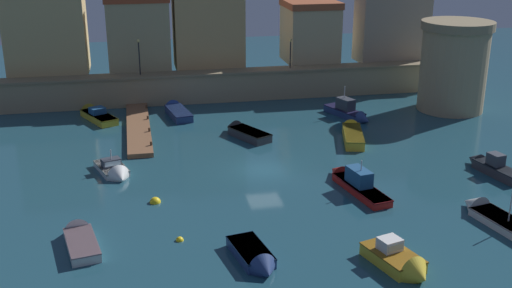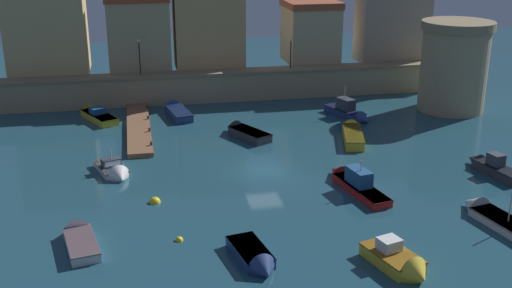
{
  "view_description": "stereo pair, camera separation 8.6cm",
  "coord_description": "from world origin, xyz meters",
  "px_view_note": "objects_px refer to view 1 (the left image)",
  "views": [
    {
      "loc": [
        -9.15,
        -42.38,
        17.41
      ],
      "look_at": [
        0.0,
        3.25,
        0.92
      ],
      "focal_mm": 44.1,
      "sensor_mm": 36.0,
      "label": 1
    },
    {
      "loc": [
        -9.07,
        -42.4,
        17.41
      ],
      "look_at": [
        0.0,
        3.25,
        0.92
      ],
      "focal_mm": 44.1,
      "sensor_mm": 36.0,
      "label": 2
    }
  ],
  "objects_px": {
    "moored_boat_7": "(176,111)",
    "moored_boat_10": "(491,166)",
    "moored_boat_8": "(94,114)",
    "mooring_buoy_0": "(155,202)",
    "quay_lamp_1": "(290,48)",
    "moored_boat_2": "(401,262)",
    "moored_boat_11": "(256,259)",
    "moored_boat_6": "(80,238)",
    "fortress_tower": "(454,66)",
    "moored_boat_1": "(354,181)",
    "moored_boat_0": "(115,171)",
    "mooring_buoy_1": "(180,240)",
    "moored_boat_5": "(352,133)",
    "quay_lamp_0": "(139,51)",
    "moored_boat_3": "(243,132)",
    "moored_boat_9": "(493,216)",
    "moored_boat_4": "(350,112)"
  },
  "relations": [
    {
      "from": "moored_boat_7",
      "to": "moored_boat_10",
      "type": "height_order",
      "value": "moored_boat_10"
    },
    {
      "from": "moored_boat_8",
      "to": "mooring_buoy_0",
      "type": "relative_size",
      "value": 8.7
    },
    {
      "from": "quay_lamp_1",
      "to": "moored_boat_10",
      "type": "height_order",
      "value": "quay_lamp_1"
    },
    {
      "from": "moored_boat_2",
      "to": "moored_boat_11",
      "type": "xyz_separation_m",
      "value": [
        -7.41,
        2.08,
        -0.11
      ]
    },
    {
      "from": "moored_boat_6",
      "to": "moored_boat_8",
      "type": "bearing_deg",
      "value": -10.99
    },
    {
      "from": "fortress_tower",
      "to": "moored_boat_1",
      "type": "relative_size",
      "value": 1.21
    },
    {
      "from": "moored_boat_0",
      "to": "moored_boat_6",
      "type": "relative_size",
      "value": 0.92
    },
    {
      "from": "fortress_tower",
      "to": "moored_boat_2",
      "type": "relative_size",
      "value": 1.86
    },
    {
      "from": "moored_boat_2",
      "to": "moored_boat_7",
      "type": "xyz_separation_m",
      "value": [
        -9.42,
        30.94,
        -0.07
      ]
    },
    {
      "from": "moored_boat_8",
      "to": "moored_boat_0",
      "type": "bearing_deg",
      "value": 162.07
    },
    {
      "from": "mooring_buoy_0",
      "to": "mooring_buoy_1",
      "type": "bearing_deg",
      "value": -78.4
    },
    {
      "from": "moored_boat_5",
      "to": "moored_boat_8",
      "type": "distance_m",
      "value": 24.07
    },
    {
      "from": "quay_lamp_0",
      "to": "moored_boat_3",
      "type": "distance_m",
      "value": 15.29
    },
    {
      "from": "moored_boat_7",
      "to": "moored_boat_9",
      "type": "xyz_separation_m",
      "value": [
        17.37,
        -26.57,
        -0.09
      ]
    },
    {
      "from": "mooring_buoy_0",
      "to": "moored_boat_7",
      "type": "bearing_deg",
      "value": 81.57
    },
    {
      "from": "moored_boat_7",
      "to": "moored_boat_11",
      "type": "distance_m",
      "value": 28.94
    },
    {
      "from": "moored_boat_0",
      "to": "mooring_buoy_1",
      "type": "distance_m",
      "value": 11.53
    },
    {
      "from": "mooring_buoy_1",
      "to": "quay_lamp_1",
      "type": "bearing_deg",
      "value": 64.59
    },
    {
      "from": "quay_lamp_0",
      "to": "moored_boat_10",
      "type": "xyz_separation_m",
      "value": [
        24.65,
        -23.59,
        -4.93
      ]
    },
    {
      "from": "moored_boat_8",
      "to": "moored_boat_9",
      "type": "bearing_deg",
      "value": -162.9
    },
    {
      "from": "quay_lamp_0",
      "to": "quay_lamp_1",
      "type": "bearing_deg",
      "value": 0.0
    },
    {
      "from": "moored_boat_2",
      "to": "moored_boat_6",
      "type": "distance_m",
      "value": 18.04
    },
    {
      "from": "fortress_tower",
      "to": "moored_boat_4",
      "type": "xyz_separation_m",
      "value": [
        -10.54,
        -0.7,
        -3.85
      ]
    },
    {
      "from": "quay_lamp_0",
      "to": "moored_boat_9",
      "type": "distance_m",
      "value": 37.32
    },
    {
      "from": "moored_boat_0",
      "to": "mooring_buoy_1",
      "type": "xyz_separation_m",
      "value": [
        3.77,
        -10.89,
        -0.29
      ]
    },
    {
      "from": "quay_lamp_1",
      "to": "moored_boat_9",
      "type": "bearing_deg",
      "value": -80.58
    },
    {
      "from": "quay_lamp_1",
      "to": "moored_boat_1",
      "type": "distance_m",
      "value": 24.78
    },
    {
      "from": "moored_boat_3",
      "to": "moored_boat_0",
      "type": "bearing_deg",
      "value": 94.72
    },
    {
      "from": "quay_lamp_1",
      "to": "moored_boat_10",
      "type": "xyz_separation_m",
      "value": [
        9.29,
        -23.59,
        -4.63
      ]
    },
    {
      "from": "moored_boat_3",
      "to": "moored_boat_6",
      "type": "bearing_deg",
      "value": 115.35
    },
    {
      "from": "moored_boat_9",
      "to": "moored_boat_3",
      "type": "bearing_deg",
      "value": 21.46
    },
    {
      "from": "moored_boat_3",
      "to": "moored_boat_10",
      "type": "bearing_deg",
      "value": -153.55
    },
    {
      "from": "moored_boat_4",
      "to": "moored_boat_9",
      "type": "height_order",
      "value": "moored_boat_4"
    },
    {
      "from": "fortress_tower",
      "to": "quay_lamp_0",
      "type": "xyz_separation_m",
      "value": [
        -29.55,
        7.81,
        1.03
      ]
    },
    {
      "from": "moored_boat_9",
      "to": "moored_boat_4",
      "type": "bearing_deg",
      "value": -7.58
    },
    {
      "from": "moored_boat_4",
      "to": "moored_boat_5",
      "type": "distance_m",
      "value": 5.75
    },
    {
      "from": "moored_boat_11",
      "to": "moored_boat_6",
      "type": "bearing_deg",
      "value": -125.37
    },
    {
      "from": "moored_boat_4",
      "to": "moored_boat_9",
      "type": "bearing_deg",
      "value": -16.74
    },
    {
      "from": "moored_boat_3",
      "to": "moored_boat_7",
      "type": "distance_m",
      "value": 9.21
    },
    {
      "from": "fortress_tower",
      "to": "moored_boat_4",
      "type": "distance_m",
      "value": 11.24
    },
    {
      "from": "quay_lamp_0",
      "to": "moored_boat_1",
      "type": "xyz_separation_m",
      "value": [
        13.78,
        -24.29,
        -4.93
      ]
    },
    {
      "from": "moored_boat_1",
      "to": "moored_boat_3",
      "type": "relative_size",
      "value": 1.34
    },
    {
      "from": "quay_lamp_1",
      "to": "moored_boat_11",
      "type": "distance_m",
      "value": 34.96
    },
    {
      "from": "moored_boat_9",
      "to": "mooring_buoy_0",
      "type": "xyz_separation_m",
      "value": [
        -20.32,
        6.73,
        -0.28
      ]
    },
    {
      "from": "moored_boat_4",
      "to": "moored_boat_11",
      "type": "xyz_separation_m",
      "value": [
        -13.9,
        -24.57,
        -0.21
      ]
    },
    {
      "from": "moored_boat_6",
      "to": "moored_boat_9",
      "type": "bearing_deg",
      "value": -106.14
    },
    {
      "from": "moored_boat_1",
      "to": "moored_boat_10",
      "type": "relative_size",
      "value": 1.34
    },
    {
      "from": "moored_boat_4",
      "to": "moored_boat_9",
      "type": "xyz_separation_m",
      "value": [
        1.46,
        -22.28,
        -0.25
      ]
    },
    {
      "from": "moored_boat_6",
      "to": "moored_boat_10",
      "type": "xyz_separation_m",
      "value": [
        29.0,
        5.14,
        0.17
      ]
    },
    {
      "from": "moored_boat_10",
      "to": "mooring_buoy_1",
      "type": "relative_size",
      "value": 11.46
    }
  ]
}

